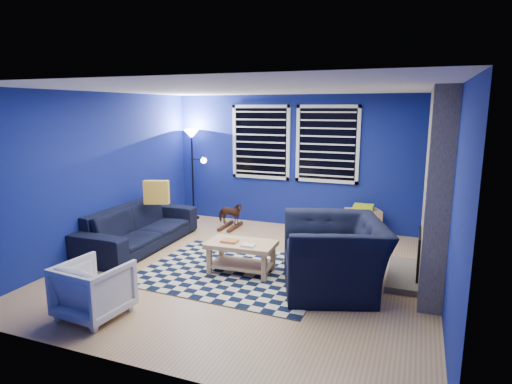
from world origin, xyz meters
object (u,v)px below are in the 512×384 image
at_px(sofa, 140,227).
at_px(armchair_big, 334,255).
at_px(coffee_table, 241,251).
at_px(floor_lamp, 193,146).
at_px(rocking_horse, 230,214).
at_px(cabinet, 363,222).
at_px(armchair_bent, 94,289).
at_px(tv, 440,163).

bearing_deg(sofa, armchair_big, -99.72).
height_order(coffee_table, floor_lamp, floor_lamp).
xyz_separation_m(sofa, armchair_big, (3.30, -0.51, 0.11)).
distance_m(rocking_horse, coffee_table, 2.26).
height_order(coffee_table, cabinet, cabinet).
distance_m(coffee_table, floor_lamp, 3.37).
bearing_deg(sofa, armchair_bent, -156.42).
bearing_deg(armchair_bent, tv, -127.25).
xyz_separation_m(tv, armchair_big, (-1.22, -2.19, -0.96)).
bearing_deg(armchair_big, cabinet, 159.47).
bearing_deg(rocking_horse, sofa, 144.99).
height_order(armchair_big, rocking_horse, armchair_big).
bearing_deg(tv, sofa, -159.61).
bearing_deg(floor_lamp, coffee_table, -49.06).
xyz_separation_m(armchair_bent, rocking_horse, (-0.06, 3.71, -0.03)).
height_order(rocking_horse, coffee_table, rocking_horse).
bearing_deg(coffee_table, rocking_horse, 118.47).
distance_m(rocking_horse, floor_lamp, 1.62).
relative_size(armchair_big, armchair_bent, 2.00).
bearing_deg(cabinet, floor_lamp, 156.35).
distance_m(sofa, armchair_bent, 2.40).
height_order(rocking_horse, floor_lamp, floor_lamp).
height_order(armchair_bent, cabinet, armchair_bent).
bearing_deg(sofa, cabinet, -60.96).
bearing_deg(tv, coffee_table, -139.46).
bearing_deg(rocking_horse, coffee_table, -155.03).
distance_m(sofa, coffee_table, 2.07).
relative_size(tv, armchair_bent, 1.46).
relative_size(rocking_horse, floor_lamp, 0.28).
xyz_separation_m(sofa, coffee_table, (2.01, -0.46, -0.01)).
bearing_deg(floor_lamp, tv, -3.08).
relative_size(tv, sofa, 0.43).
height_order(sofa, armchair_big, armchair_big).
distance_m(armchair_big, rocking_horse, 3.12).
bearing_deg(coffee_table, cabinet, 60.81).
relative_size(sofa, coffee_table, 2.42).
height_order(armchair_bent, coffee_table, armchair_bent).
xyz_separation_m(tv, sofa, (-4.52, -1.68, -1.06)).
bearing_deg(armchair_bent, rocking_horse, -83.97).
height_order(tv, rocking_horse, tv).
relative_size(tv, floor_lamp, 0.55).
bearing_deg(cabinet, armchair_big, -114.90).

